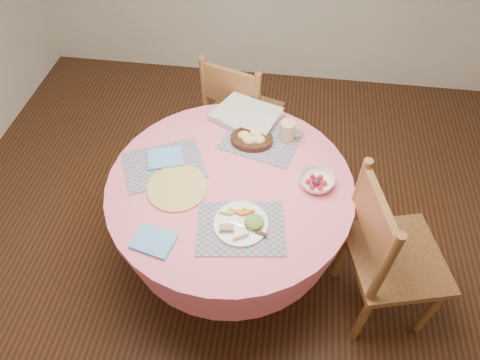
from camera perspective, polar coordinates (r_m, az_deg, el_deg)
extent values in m
plane|color=#331C0F|center=(2.75, -1.05, -10.56)|extent=(4.00, 4.00, 0.00)
cylinder|color=#E26978|center=(2.15, -1.32, -0.73)|extent=(1.24, 1.24, 0.04)
cone|color=#E26978|center=(2.28, -1.25, -3.48)|extent=(1.24, 1.24, 0.30)
cylinder|color=black|center=(2.56, -1.12, -8.09)|extent=(0.14, 0.14, 0.44)
cylinder|color=black|center=(2.72, -1.06, -10.25)|extent=(0.56, 0.56, 0.06)
cube|color=brown|center=(2.33, 20.08, -9.74)|extent=(0.56, 0.57, 0.04)
cylinder|color=brown|center=(2.53, 24.03, -15.60)|extent=(0.05, 0.05, 0.48)
cylinder|color=brown|center=(2.68, 20.89, -8.34)|extent=(0.05, 0.05, 0.48)
cylinder|color=brown|center=(2.39, 15.98, -17.36)|extent=(0.05, 0.05, 0.48)
cylinder|color=brown|center=(2.55, 13.37, -9.53)|extent=(0.05, 0.05, 0.48)
cylinder|color=brown|center=(1.94, 18.59, -11.35)|extent=(0.05, 0.05, 0.54)
cylinder|color=brown|center=(2.14, 15.24, -2.44)|extent=(0.05, 0.05, 0.54)
cube|color=brown|center=(1.95, 17.51, -4.91)|extent=(0.13, 0.38, 0.26)
cube|color=brown|center=(2.96, 0.48, 8.86)|extent=(0.55, 0.54, 0.04)
cylinder|color=brown|center=(3.18, 4.76, 6.59)|extent=(0.05, 0.05, 0.45)
cylinder|color=brown|center=(3.29, -1.10, 8.50)|extent=(0.05, 0.05, 0.45)
cylinder|color=brown|center=(2.95, 2.16, 2.57)|extent=(0.05, 0.05, 0.45)
cylinder|color=brown|center=(3.07, -4.00, 4.74)|extent=(0.05, 0.05, 0.45)
cylinder|color=brown|center=(2.61, 2.27, 9.47)|extent=(0.05, 0.05, 0.50)
cylinder|color=brown|center=(2.74, -4.74, 11.58)|extent=(0.05, 0.05, 0.50)
cube|color=brown|center=(2.61, -1.35, 12.29)|extent=(0.35, 0.14, 0.24)
cube|color=#167D6E|center=(1.96, 0.07, -6.43)|extent=(0.44, 0.35, 0.01)
cube|color=#167D6E|center=(2.24, -10.11, 1.99)|extent=(0.49, 0.44, 0.01)
cube|color=#167D6E|center=(2.34, 2.74, 5.36)|extent=(0.46, 0.39, 0.01)
cylinder|color=#A88149|center=(2.12, -8.36, -1.06)|extent=(0.30, 0.30, 0.01)
cube|color=#5398D7|center=(1.96, -11.40, -7.97)|extent=(0.21, 0.18, 0.01)
cube|color=#5398D7|center=(2.26, -9.95, 2.89)|extent=(0.22, 0.19, 0.01)
cylinder|color=white|center=(1.96, 0.11, -5.83)|extent=(0.25, 0.25, 0.01)
ellipsoid|color=#336221|center=(1.93, 1.84, -5.84)|extent=(0.10, 0.10, 0.04)
cylinder|color=beige|center=(1.91, -0.46, -7.05)|extent=(0.12, 0.12, 0.02)
cube|color=#906D53|center=(1.94, -1.95, -6.14)|extent=(0.07, 0.05, 0.02)
cube|color=silver|center=(1.94, 0.58, -6.43)|extent=(0.15, 0.05, 0.00)
cylinder|color=black|center=(2.31, 1.56, 5.41)|extent=(0.23, 0.23, 0.03)
ellipsoid|color=#FED382|center=(2.29, 0.58, 6.15)|extent=(0.07, 0.06, 0.05)
ellipsoid|color=#FED382|center=(2.31, 2.17, 6.51)|extent=(0.07, 0.06, 0.05)
ellipsoid|color=#FED382|center=(2.27, 2.53, 5.61)|extent=(0.07, 0.06, 0.05)
ellipsoid|color=#FED382|center=(2.26, 1.24, 5.56)|extent=(0.07, 0.06, 0.05)
cylinder|color=tan|center=(2.31, 6.34, 6.47)|extent=(0.08, 0.08, 0.12)
torus|color=tan|center=(2.31, 7.40, 6.36)|extent=(0.07, 0.01, 0.07)
imported|color=white|center=(2.13, 10.15, -0.21)|extent=(0.21, 0.21, 0.05)
sphere|color=red|center=(2.14, 11.20, -0.39)|extent=(0.03, 0.03, 0.03)
sphere|color=red|center=(2.16, 10.68, 0.36)|extent=(0.03, 0.03, 0.03)
sphere|color=red|center=(2.16, 9.63, 0.47)|extent=(0.03, 0.03, 0.03)
sphere|color=red|center=(2.13, 9.07, -0.17)|extent=(0.03, 0.03, 0.03)
sphere|color=red|center=(2.11, 9.58, -0.93)|extent=(0.03, 0.03, 0.03)
sphere|color=red|center=(2.12, 10.65, -1.04)|extent=(0.03, 0.03, 0.03)
sphere|color=#45132A|center=(2.13, 10.15, -0.23)|extent=(0.05, 0.05, 0.05)
cube|color=silver|center=(2.45, 0.78, 8.57)|extent=(0.43, 0.40, 0.03)
cube|color=silver|center=(2.44, 1.26, 8.90)|extent=(0.38, 0.34, 0.01)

